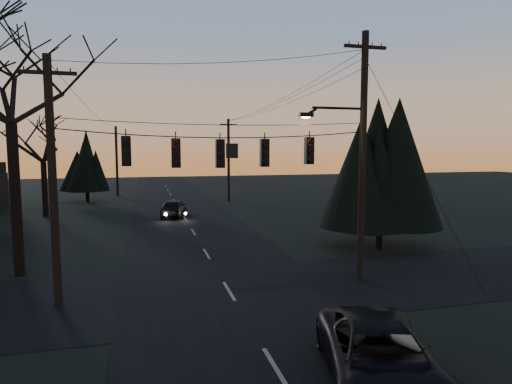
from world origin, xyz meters
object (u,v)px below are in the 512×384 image
object	(u,v)px
utility_pole_far_l	(118,196)
evergreen_right	(381,172)
suv_near	(380,358)
utility_pole_right	(359,280)
bare_tree_left	(8,60)
utility_pole_left	(59,306)
utility_pole_far_r	(229,201)
sedan_oncoming_a	(174,208)

from	to	relation	value
utility_pole_far_l	evergreen_right	world-z (taller)	evergreen_right
evergreen_right	suv_near	size ratio (longest dim) A/B	1.39
evergreen_right	utility_pole_right	bearing A→B (deg)	-127.92
utility_pole_right	bare_tree_left	size ratio (longest dim) A/B	0.77
utility_pole_left	suv_near	xyz separation A→B (m)	(8.01, -7.40, 0.72)
utility_pole_far_l	suv_near	bearing A→B (deg)	-79.55
bare_tree_left	suv_near	xyz separation A→B (m)	(10.30, -11.69, -8.31)
utility_pole_left	bare_tree_left	distance (m)	10.26
evergreen_right	utility_pole_far_r	bearing A→B (deg)	99.22
utility_pole_right	utility_pole_far_l	world-z (taller)	utility_pole_right
utility_pole_far_r	utility_pole_far_l	size ratio (longest dim) A/B	1.06
bare_tree_left	suv_near	size ratio (longest dim) A/B	2.50
utility_pole_far_l	suv_near	xyz separation A→B (m)	(8.01, -43.40, 0.72)
utility_pole_left	bare_tree_left	size ratio (longest dim) A/B	0.66
utility_pole_far_l	bare_tree_left	size ratio (longest dim) A/B	0.62
utility_pole_far_l	utility_pole_left	bearing A→B (deg)	-90.00
utility_pole_left	utility_pole_far_l	distance (m)	36.00
evergreen_right	sedan_oncoming_a	size ratio (longest dim) A/B	1.71
suv_near	evergreen_right	bearing A→B (deg)	75.76
utility_pole_right	sedan_oncoming_a	xyz separation A→B (m)	(-6.30, 18.67, 0.72)
utility_pole_right	evergreen_right	bearing A→B (deg)	52.08
evergreen_right	suv_near	distance (m)	14.63
utility_pole_left	bare_tree_left	xyz separation A→B (m)	(-2.29, 4.29, 9.03)
utility_pole_far_l	sedan_oncoming_a	xyz separation A→B (m)	(5.20, -17.33, 0.72)
utility_pole_left	sedan_oncoming_a	world-z (taller)	utility_pole_left
utility_pole_right	utility_pole_far_r	world-z (taller)	utility_pole_right
utility_pole_left	evergreen_right	xyz separation A→B (m)	(15.26, 4.83, 4.19)
utility_pole_far_l	bare_tree_left	world-z (taller)	bare_tree_left
utility_pole_far_r	utility_pole_far_l	xyz separation A→B (m)	(-11.50, 8.00, 0.00)
bare_tree_left	sedan_oncoming_a	bearing A→B (deg)	62.49
utility_pole_right	suv_near	xyz separation A→B (m)	(-3.49, -7.40, 0.72)
bare_tree_left	utility_pole_right	bearing A→B (deg)	-17.29
utility_pole_far_l	utility_pole_right	bearing A→B (deg)	-72.28
utility_pole_far_r	evergreen_right	distance (m)	23.85
utility_pole_left	utility_pole_far_r	bearing A→B (deg)	67.67
utility_pole_right	evergreen_right	xyz separation A→B (m)	(3.76, 4.83, 4.19)
utility_pole_left	utility_pole_far_l	bearing A→B (deg)	90.00
utility_pole_far_r	sedan_oncoming_a	size ratio (longest dim) A/B	2.02
sedan_oncoming_a	bare_tree_left	bearing A→B (deg)	74.70
utility_pole_left	sedan_oncoming_a	size ratio (longest dim) A/B	2.02
utility_pole_left	utility_pole_right	bearing A→B (deg)	0.00
utility_pole_far_r	sedan_oncoming_a	xyz separation A→B (m)	(-6.30, -9.33, 0.72)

